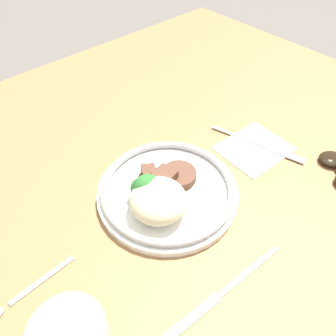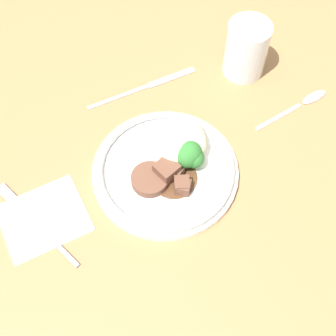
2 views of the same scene
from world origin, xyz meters
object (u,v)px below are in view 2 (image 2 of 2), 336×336
Objects in this scene: juice_glass at (246,51)px; spoon at (305,102)px; fork at (29,216)px; plate at (170,163)px; knife at (146,87)px.

spoon is at bearing -66.89° from juice_glass.
juice_glass is 0.46m from fork.
juice_glass reaches higher than spoon.
fork is at bearing -169.94° from juice_glass.
juice_glass reaches higher than plate.
spoon reaches higher than knife.
plate is at bearing -152.39° from juice_glass.
knife is at bearing -80.18° from fork.
juice_glass is at bearing -95.74° from fork.
fork reaches higher than knife.
juice_glass is (0.22, 0.12, 0.03)m from plate.
knife is (-0.17, 0.05, -0.05)m from juice_glass.
knife is 1.37× the size of spoon.
plate is 0.25m from juice_glass.
juice_glass reaches higher than fork.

